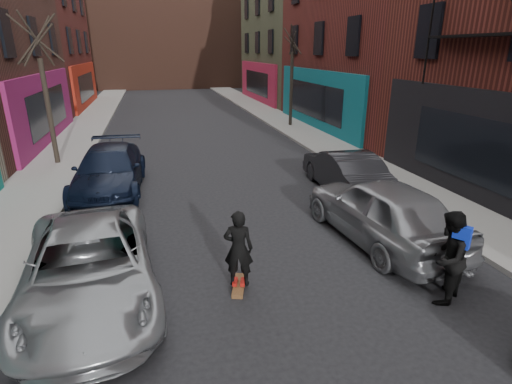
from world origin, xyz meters
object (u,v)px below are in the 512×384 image
tree_right_far (292,68)px  skateboarder (238,248)px  pedestrian (447,257)px  parked_right_end (344,170)px  skateboard (239,286)px  parked_right_far (382,210)px  tree_left_far (44,83)px  parked_left_end (110,171)px  parked_left_far (89,267)px

tree_right_far → skateboarder: tree_right_far is taller
tree_right_far → pedestrian: (-3.20, -18.27, -2.60)m
parked_right_end → skateboard: 6.92m
parked_right_far → skateboard: parked_right_far is taller
skateboard → pedestrian: pedestrian is taller
parked_right_end → pedestrian: 6.46m
tree_left_far → parked_left_end: tree_left_far is taller
parked_left_end → skateboarder: size_ratio=3.26×
tree_left_far → skateboard: size_ratio=8.12×
tree_right_far → parked_left_far: (-9.76, -16.56, -2.81)m
parked_left_far → pedestrian: pedestrian is taller
tree_right_far → pedestrian: tree_right_far is taller
parked_right_end → tree_right_far: bearing=-97.6°
tree_right_far → parked_right_far: 16.17m
tree_left_far → parked_right_far: (9.40, -9.66, -2.55)m
parked_left_end → pedestrian: (6.72, -8.19, 0.17)m
tree_left_far → parked_left_far: (2.64, -10.56, -2.66)m
parked_left_far → skateboard: bearing=-12.1°
skateboard → pedestrian: (3.72, -1.38, 0.88)m
pedestrian → skateboarder: bearing=-54.7°
parked_right_far → pedestrian: 2.62m
parked_right_end → pedestrian: pedestrian is taller
skateboard → skateboarder: skateboarder is taller
parked_right_far → parked_right_end: bearing=-107.2°
tree_left_far → parked_right_far: bearing=-45.8°
tree_right_far → skateboard: 18.58m
tree_left_far → parked_right_far: size_ratio=1.33×
parked_left_end → parked_right_far: parked_right_far is taller
parked_left_far → parked_left_end: size_ratio=0.99×
parked_left_end → skateboarder: 7.45m
tree_left_far → tree_right_far: (12.40, 6.00, 0.15)m
parked_left_end → parked_right_far: size_ratio=1.07×
skateboard → tree_right_far: bearing=85.3°
parked_right_end → pedestrian: bearing=83.7°
parked_left_far → pedestrian: size_ratio=2.79×
tree_right_far → skateboarder: (-6.92, -16.89, -2.63)m
tree_left_far → parked_right_end: size_ratio=1.48×
skateboarder → pedestrian: bearing=177.3°
parked_left_end → parked_right_far: 8.89m
parked_right_end → skateboarder: skateboarder is taller
parked_right_end → skateboarder: (-4.74, -5.00, 0.18)m
parked_left_far → parked_right_far: parked_right_far is taller
parked_left_far → pedestrian: 6.78m
tree_left_far → parked_right_end: (10.22, -5.89, -2.66)m
parked_left_far → parked_right_end: size_ratio=1.18×
parked_right_end → skateboard: (-4.74, -5.00, -0.67)m
parked_right_far → parked_right_end: parked_right_far is taller
tree_right_far → parked_right_end: tree_right_far is taller
tree_left_far → parked_right_far: 13.72m
parked_left_far → parked_right_end: bearing=26.2°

